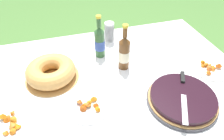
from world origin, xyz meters
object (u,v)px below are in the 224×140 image
object	(u,v)px
cider_bottle_green	(100,42)
snack_plate_near	(88,107)
snack_plate_right	(210,69)
berry_tart	(182,99)
bundt_cake	(51,71)
cup_stack	(109,33)
cider_bottle_amber	(124,53)
snack_plate_left	(12,124)
serving_knife	(183,91)

from	to	relation	value
cider_bottle_green	snack_plate_near	world-z (taller)	cider_bottle_green
cider_bottle_green	snack_plate_right	world-z (taller)	cider_bottle_green
snack_plate_near	snack_plate_right	xyz separation A→B (m)	(0.82, 0.09, 0.00)
berry_tart	bundt_cake	bearing A→B (deg)	149.09
cup_stack	cider_bottle_amber	size ratio (longest dim) A/B	0.52
bundt_cake	snack_plate_left	size ratio (longest dim) A/B	1.39
cider_bottle_green	serving_knife	bearing A→B (deg)	-56.94
snack_plate_right	serving_knife	bearing A→B (deg)	-152.07
cider_bottle_green	cider_bottle_amber	size ratio (longest dim) A/B	0.98
berry_tart	serving_knife	world-z (taller)	serving_knife
berry_tart	cider_bottle_amber	xyz separation A→B (m)	(-0.21, 0.38, 0.09)
snack_plate_near	cup_stack	bearing A→B (deg)	64.65
berry_tart	snack_plate_near	world-z (taller)	berry_tart
snack_plate_left	cider_bottle_green	bearing A→B (deg)	38.91
cider_bottle_amber	snack_plate_left	distance (m)	0.74
cider_bottle_amber	snack_plate_left	xyz separation A→B (m)	(-0.67, -0.28, -0.11)
cider_bottle_amber	bundt_cake	bearing A→B (deg)	177.15
bundt_cake	snack_plate_near	xyz separation A→B (m)	(0.17, -0.30, -0.04)
cup_stack	snack_plate_left	world-z (taller)	cup_stack
bundt_cake	cider_bottle_amber	xyz separation A→B (m)	(0.46, -0.02, 0.06)
bundt_cake	snack_plate_near	bearing A→B (deg)	-60.40
snack_plate_left	snack_plate_right	distance (m)	1.21
cider_bottle_amber	snack_plate_near	bearing A→B (deg)	-136.52
cup_stack	snack_plate_near	bearing A→B (deg)	-115.35
berry_tart	snack_plate_left	distance (m)	0.89
snack_plate_near	serving_knife	bearing A→B (deg)	-8.42
snack_plate_near	snack_plate_left	bearing A→B (deg)	-179.85
cider_bottle_green	snack_plate_right	xyz separation A→B (m)	(0.65, -0.36, -0.10)
berry_tart	cider_bottle_green	xyz separation A→B (m)	(-0.33, 0.55, 0.09)
cider_bottle_amber	snack_plate_near	world-z (taller)	cider_bottle_amber
cider_bottle_green	snack_plate_right	distance (m)	0.75
snack_plate_left	snack_plate_right	bearing A→B (deg)	4.15
cup_stack	snack_plate_left	xyz separation A→B (m)	(-0.67, -0.60, -0.07)
cup_stack	snack_plate_near	xyz separation A→B (m)	(-0.29, -0.60, -0.07)
snack_plate_right	snack_plate_left	bearing A→B (deg)	-175.85
serving_knife	cider_bottle_amber	xyz separation A→B (m)	(-0.22, 0.35, 0.05)
bundt_cake	snack_plate_right	distance (m)	1.01
serving_knife	cider_bottle_green	bearing A→B (deg)	-118.17
bundt_cake	cup_stack	distance (m)	0.55
berry_tart	snack_plate_right	bearing A→B (deg)	30.41
berry_tart	cider_bottle_green	world-z (taller)	cider_bottle_green
bundt_cake	serving_knife	bearing A→B (deg)	-28.76
cup_stack	cider_bottle_green	bearing A→B (deg)	-125.72
cup_stack	snack_plate_near	size ratio (longest dim) A/B	0.74
berry_tart	snack_plate_right	xyz separation A→B (m)	(0.32, 0.19, -0.02)
serving_knife	cider_bottle_green	world-z (taller)	cider_bottle_green
bundt_cake	cider_bottle_green	distance (m)	0.38
berry_tart	bundt_cake	size ratio (longest dim) A/B	1.16
cider_bottle_amber	snack_plate_right	bearing A→B (deg)	-19.80
cider_bottle_green	cider_bottle_amber	world-z (taller)	cider_bottle_amber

